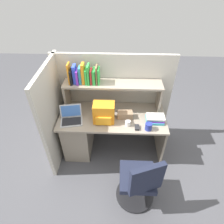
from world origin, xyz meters
The scene contains 14 objects.
ground_plane centered at (0.00, 0.00, 0.00)m, with size 8.00×8.00×0.00m, color #4C4C51.
desk centered at (-0.39, 0.00, 0.40)m, with size 1.60×0.70×0.73m.
cubicle_partition_rear centered at (0.00, 0.38, 0.78)m, with size 1.84×0.05×1.55m, color #B2ADA0.
cubicle_partition_left centered at (-0.85, -0.05, 0.78)m, with size 0.05×1.06×1.55m, color #B2ADA0.
overhead_hutch centered at (0.00, 0.20, 1.08)m, with size 1.44×0.28×0.45m.
reference_books_on_shelf centered at (-0.41, 0.20, 1.30)m, with size 0.43×0.19×0.29m.
laptop centered at (-0.59, -0.11, 0.78)m, with size 0.35×0.31×0.22m.
backpack centered at (-0.11, -0.11, 0.87)m, with size 0.30×0.22×0.30m.
computer_mouse centered at (0.36, -0.25, 0.75)m, with size 0.06×0.10×0.03m, color #262628.
paper_cup centered at (0.23, -0.19, 0.77)m, with size 0.08×0.08×0.08m, color white.
tissue_box centered at (0.19, -0.02, 0.78)m, with size 0.22×0.12×0.10m, color #9E7F60.
snack_canister centered at (0.51, -0.26, 0.78)m, with size 0.10×0.10×0.11m, color navy.
desk_book_stack centered at (0.62, -0.09, 0.78)m, with size 0.26×0.19×0.10m.
office_chair centered at (0.37, -0.89, 0.39)m, with size 0.53×0.54×0.93m.
Camera 1 is at (0.09, -2.19, 2.61)m, focal length 30.75 mm.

